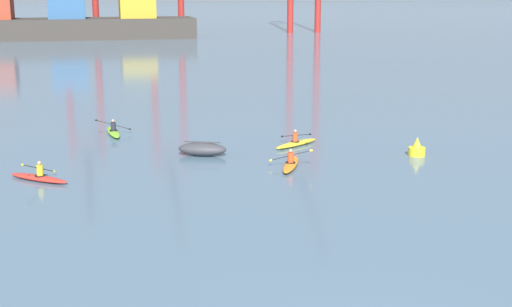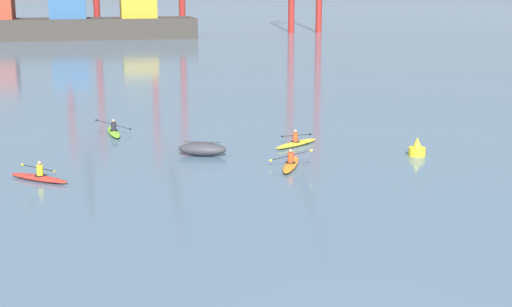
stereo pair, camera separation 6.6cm
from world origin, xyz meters
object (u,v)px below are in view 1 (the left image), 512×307
kayak_lime (113,132)px  kayak_yellow (296,143)px  container_barge (65,22)px  channel_buoy (417,149)px  kayak_red (39,177)px  kayak_orange (291,164)px  capsized_dinghy (202,149)px

kayak_lime → kayak_yellow: (9.95, -5.57, 0.00)m
container_barge → channel_buoy: 94.68m
channel_buoy → kayak_red: bearing=-178.0°
kayak_red → kayak_yellow: kayak_red is taller
kayak_orange → kayak_yellow: (1.62, 4.61, 0.00)m
container_barge → capsized_dinghy: (9.44, -89.79, -2.48)m
container_barge → kayak_orange: (13.35, -93.26, -2.66)m
capsized_dinghy → kayak_orange: (3.91, -3.47, -0.18)m
channel_buoy → kayak_red: 19.31m
capsized_dinghy → kayak_red: bearing=-158.1°
container_barge → kayak_orange: bearing=-81.9°
channel_buoy → kayak_orange: channel_buoy is taller
kayak_orange → kayak_red: kayak_red is taller
channel_buoy → kayak_lime: bearing=149.1°
capsized_dinghy → kayak_yellow: 5.65m
container_barge → kayak_yellow: (14.97, -88.65, -2.66)m
kayak_lime → kayak_orange: (8.33, -10.18, 0.00)m
kayak_orange → kayak_yellow: kayak_orange is taller
container_barge → kayak_orange: 94.25m
kayak_lime → kayak_red: size_ratio=1.15×
kayak_lime → channel_buoy: bearing=-30.9°
container_barge → kayak_lime: container_barge is taller
container_barge → kayak_yellow: bearing=-80.4°
capsized_dinghy → kayak_yellow: kayak_yellow is taller
capsized_dinghy → kayak_red: kayak_red is taller
container_barge → capsized_dinghy: 90.32m
channel_buoy → kayak_lime: size_ratio=0.29×
channel_buoy → container_barge: bearing=102.5°
container_barge → kayak_red: size_ratio=14.29×
kayak_red → kayak_lime: bearing=69.4°
container_barge → kayak_orange: size_ratio=12.75×
kayak_lime → kayak_red: bearing=-110.6°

